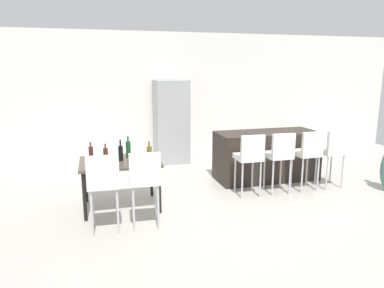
% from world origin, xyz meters
% --- Properties ---
extents(ground_plane, '(10.00, 10.00, 0.00)m').
position_xyz_m(ground_plane, '(0.00, 0.00, 0.00)').
color(ground_plane, '#ADA89E').
extents(back_wall, '(10.00, 0.12, 2.90)m').
position_xyz_m(back_wall, '(0.00, 2.84, 1.45)').
color(back_wall, silver).
rests_on(back_wall, ground_plane).
extents(kitchen_island, '(1.92, 0.78, 0.92)m').
position_xyz_m(kitchen_island, '(0.47, 0.63, 0.46)').
color(kitchen_island, black).
rests_on(kitchen_island, ground_plane).
extents(bar_chair_left, '(0.41, 0.41, 1.05)m').
position_xyz_m(bar_chair_left, '(-0.24, -0.14, 0.70)').
color(bar_chair_left, silver).
rests_on(bar_chair_left, ground_plane).
extents(bar_chair_middle, '(0.40, 0.40, 1.05)m').
position_xyz_m(bar_chair_middle, '(0.31, -0.14, 0.70)').
color(bar_chair_middle, silver).
rests_on(bar_chair_middle, ground_plane).
extents(bar_chair_right, '(0.42, 0.42, 1.05)m').
position_xyz_m(bar_chair_right, '(0.85, -0.14, 0.70)').
color(bar_chair_right, silver).
rests_on(bar_chair_right, ground_plane).
extents(bar_chair_far, '(0.40, 0.40, 1.05)m').
position_xyz_m(bar_chair_far, '(1.35, -0.14, 0.70)').
color(bar_chair_far, silver).
rests_on(bar_chair_far, ground_plane).
extents(dining_table, '(1.17, 0.87, 0.74)m').
position_xyz_m(dining_table, '(-2.33, -0.08, 0.67)').
color(dining_table, '#4C4238').
rests_on(dining_table, ground_plane).
extents(dining_chair_near, '(0.41, 0.41, 1.05)m').
position_xyz_m(dining_chair_near, '(-2.59, -0.87, 0.70)').
color(dining_chair_near, silver).
rests_on(dining_chair_near, ground_plane).
extents(dining_chair_far, '(0.42, 0.42, 1.05)m').
position_xyz_m(dining_chair_far, '(-2.07, -0.87, 0.70)').
color(dining_chair_far, silver).
rests_on(dining_chair_far, ground_plane).
extents(wine_bottle_middle, '(0.07, 0.07, 0.34)m').
position_xyz_m(wine_bottle_middle, '(-2.19, 0.06, 0.87)').
color(wine_bottle_middle, '#194723').
rests_on(wine_bottle_middle, dining_table).
extents(wine_bottle_left, '(0.08, 0.08, 0.29)m').
position_xyz_m(wine_bottle_left, '(-1.89, -0.15, 0.85)').
color(wine_bottle_left, brown).
rests_on(wine_bottle_left, dining_table).
extents(wine_bottle_near, '(0.07, 0.07, 0.27)m').
position_xyz_m(wine_bottle_near, '(-2.74, 0.08, 0.85)').
color(wine_bottle_near, '#471E19').
rests_on(wine_bottle_near, dining_table).
extents(wine_bottle_right, '(0.07, 0.07, 0.28)m').
position_xyz_m(wine_bottle_right, '(-2.53, -0.12, 0.85)').
color(wine_bottle_right, '#471E19').
rests_on(wine_bottle_right, dining_table).
extents(wine_bottle_end, '(0.07, 0.07, 0.32)m').
position_xyz_m(wine_bottle_end, '(-2.31, -0.09, 0.86)').
color(wine_bottle_end, black).
rests_on(wine_bottle_end, dining_table).
extents(wine_glass_far, '(0.07, 0.07, 0.17)m').
position_xyz_m(wine_glass_far, '(-1.97, -0.39, 0.86)').
color(wine_glass_far, silver).
rests_on(wine_glass_far, dining_table).
extents(wine_glass_corner, '(0.07, 0.07, 0.17)m').
position_xyz_m(wine_glass_corner, '(-1.96, 0.00, 0.86)').
color(wine_glass_corner, silver).
rests_on(wine_glass_corner, dining_table).
extents(refrigerator, '(0.72, 0.68, 1.84)m').
position_xyz_m(refrigerator, '(-1.01, 2.40, 0.92)').
color(refrigerator, '#939699').
rests_on(refrigerator, ground_plane).
extents(potted_plant, '(0.34, 0.34, 0.54)m').
position_xyz_m(potted_plant, '(1.92, 2.39, 0.31)').
color(potted_plant, '#38383D').
rests_on(potted_plant, ground_plane).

